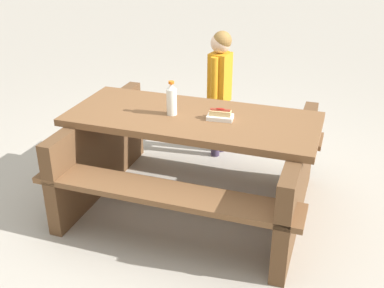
# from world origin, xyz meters

# --- Properties ---
(ground_plane) EXTENTS (30.00, 30.00, 0.00)m
(ground_plane) POSITION_xyz_m (0.00, 0.00, 0.00)
(ground_plane) COLOR #ADA599
(ground_plane) RESTS_ON ground
(picnic_table) EXTENTS (2.07, 1.78, 0.75)m
(picnic_table) POSITION_xyz_m (0.00, 0.00, 0.44)
(picnic_table) COLOR brown
(picnic_table) RESTS_ON ground
(soda_bottle) EXTENTS (0.07, 0.07, 0.25)m
(soda_bottle) POSITION_xyz_m (-0.14, -0.05, 0.87)
(soda_bottle) COLOR silver
(soda_bottle) RESTS_ON picnic_table
(hotdog_tray) EXTENTS (0.21, 0.16, 0.08)m
(hotdog_tray) POSITION_xyz_m (0.20, 0.05, 0.78)
(hotdog_tray) COLOR white
(hotdog_tray) RESTS_ON picnic_table
(child_in_coat) EXTENTS (0.18, 0.29, 1.16)m
(child_in_coat) POSITION_xyz_m (-0.27, 0.89, 0.74)
(child_in_coat) COLOR #3F334C
(child_in_coat) RESTS_ON ground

